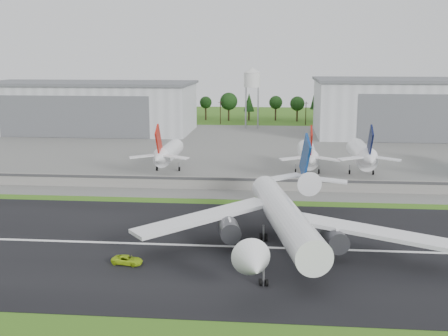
# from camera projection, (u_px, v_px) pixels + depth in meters

# --- Properties ---
(ground) EXTENTS (600.00, 600.00, 0.00)m
(ground) POSITION_uv_depth(u_px,v_px,m) (233.00, 267.00, 95.08)
(ground) COLOR #285D16
(ground) RESTS_ON ground
(runway) EXTENTS (320.00, 60.00, 0.10)m
(runway) POSITION_uv_depth(u_px,v_px,m) (237.00, 247.00, 104.83)
(runway) COLOR black
(runway) RESTS_ON ground
(runway_centerline) EXTENTS (220.00, 1.00, 0.02)m
(runway_centerline) POSITION_uv_depth(u_px,v_px,m) (237.00, 247.00, 104.82)
(runway_centerline) COLOR white
(runway_centerline) RESTS_ON runway
(apron) EXTENTS (320.00, 150.00, 0.10)m
(apron) POSITION_uv_depth(u_px,v_px,m) (257.00, 150.00, 212.20)
(apron) COLOR slate
(apron) RESTS_ON ground
(blast_fence) EXTENTS (240.00, 0.61, 3.50)m
(blast_fence) POSITION_uv_depth(u_px,v_px,m) (249.00, 184.00, 148.40)
(blast_fence) COLOR gray
(blast_fence) RESTS_ON ground
(hangar_west) EXTENTS (97.00, 44.00, 23.20)m
(hangar_west) POSITION_uv_depth(u_px,v_px,m) (89.00, 107.00, 261.04)
(hangar_west) COLOR silver
(hangar_west) RESTS_ON ground
(hangar_east) EXTENTS (102.00, 47.00, 25.20)m
(hangar_east) POSITION_uv_depth(u_px,v_px,m) (432.00, 108.00, 246.74)
(hangar_east) COLOR silver
(hangar_east) RESTS_ON ground
(water_tower) EXTENTS (8.40, 8.40, 29.40)m
(water_tower) POSITION_uv_depth(u_px,v_px,m) (252.00, 78.00, 271.27)
(water_tower) COLOR #99999E
(water_tower) RESTS_ON ground
(utility_poles) EXTENTS (230.00, 3.00, 12.00)m
(utility_poles) POSITION_uv_depth(u_px,v_px,m) (263.00, 125.00, 290.30)
(utility_poles) COLOR black
(utility_poles) RESTS_ON ground
(treeline) EXTENTS (320.00, 16.00, 22.00)m
(treeline) POSITION_uv_depth(u_px,v_px,m) (263.00, 121.00, 304.94)
(treeline) COLOR black
(treeline) RESTS_ON ground
(main_airliner) EXTENTS (56.29, 59.02, 18.17)m
(main_airliner) POSITION_uv_depth(u_px,v_px,m) (284.00, 224.00, 102.67)
(main_airliner) COLOR white
(main_airliner) RESTS_ON runway
(ground_vehicle) EXTENTS (5.70, 3.35, 1.49)m
(ground_vehicle) POSITION_uv_depth(u_px,v_px,m) (127.00, 260.00, 95.92)
(ground_vehicle) COLOR #A8CF18
(ground_vehicle) RESTS_ON runway
(parked_jet_red_a) EXTENTS (7.36, 31.29, 16.36)m
(parked_jet_red_a) POSITION_uv_depth(u_px,v_px,m) (167.00, 153.00, 170.98)
(parked_jet_red_a) COLOR white
(parked_jet_red_a) RESTS_ON ground
(parked_jet_red_b) EXTENTS (7.36, 31.29, 16.52)m
(parked_jet_red_b) POSITION_uv_depth(u_px,v_px,m) (308.00, 155.00, 167.10)
(parked_jet_red_b) COLOR white
(parked_jet_red_b) RESTS_ON ground
(parked_jet_navy) EXTENTS (7.36, 31.29, 16.84)m
(parked_jet_navy) POSITION_uv_depth(u_px,v_px,m) (363.00, 155.00, 165.62)
(parked_jet_navy) COLOR white
(parked_jet_navy) RESTS_ON ground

